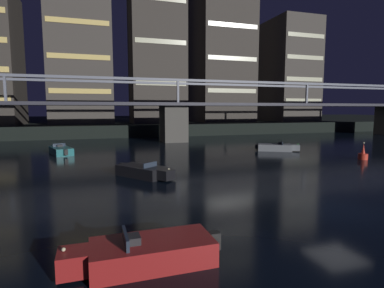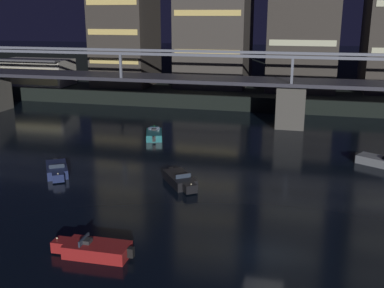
# 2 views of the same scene
# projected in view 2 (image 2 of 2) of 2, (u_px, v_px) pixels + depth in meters

# --- Properties ---
(ground_plane) EXTENTS (400.00, 400.00, 0.00)m
(ground_plane) POSITION_uv_depth(u_px,v_px,m) (264.00, 254.00, 28.52)
(ground_plane) COLOR black
(far_riverbank) EXTENTS (240.00, 80.00, 2.20)m
(far_riverbank) POSITION_uv_depth(u_px,v_px,m) (300.00, 74.00, 105.28)
(far_riverbank) COLOR black
(far_riverbank) RESTS_ON ground
(river_bridge) EXTENTS (94.44, 6.40, 9.38)m
(river_bridge) POSITION_uv_depth(u_px,v_px,m) (292.00, 92.00, 59.52)
(river_bridge) COLOR #4C4944
(river_bridge) RESTS_ON ground
(tower_west_low) EXTENTS (9.21, 10.98, 23.52)m
(tower_west_low) POSITION_uv_depth(u_px,v_px,m) (125.00, 16.00, 78.51)
(tower_west_low) COLOR #38332D
(tower_west_low) RESTS_ON far_riverbank
(waterfront_pavilion) EXTENTS (12.40, 7.40, 4.70)m
(waterfront_pavilion) POSITION_uv_depth(u_px,v_px,m) (37.00, 72.00, 80.92)
(waterfront_pavilion) COLOR #B2AD9E
(waterfront_pavilion) RESTS_ON far_riverbank
(speedboat_near_left) EXTENTS (5.20, 1.87, 1.16)m
(speedboat_near_left) POSITION_uv_depth(u_px,v_px,m) (94.00, 249.00, 28.26)
(speedboat_near_left) COLOR maroon
(speedboat_near_left) RESTS_ON ground
(speedboat_near_center) EXTENTS (3.75, 4.81, 1.16)m
(speedboat_near_center) POSITION_uv_depth(u_px,v_px,m) (57.00, 170.00, 42.56)
(speedboat_near_center) COLOR #19234C
(speedboat_near_center) RESTS_ON ground
(speedboat_near_right) EXTENTS (3.97, 4.71, 1.16)m
(speedboat_near_right) POSITION_uv_depth(u_px,v_px,m) (181.00, 180.00, 40.02)
(speedboat_near_right) COLOR black
(speedboat_near_right) RESTS_ON ground
(speedboat_mid_left) EXTENTS (2.93, 5.14, 1.16)m
(speedboat_mid_left) POSITION_uv_depth(u_px,v_px,m) (154.00, 134.00, 55.11)
(speedboat_mid_left) COLOR #196066
(speedboat_mid_left) RESTS_ON ground
(speedboat_mid_center) EXTENTS (4.87, 3.58, 1.16)m
(speedboat_mid_center) POSITION_uv_depth(u_px,v_px,m) (381.00, 162.00, 45.00)
(speedboat_mid_center) COLOR gray
(speedboat_mid_center) RESTS_ON ground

